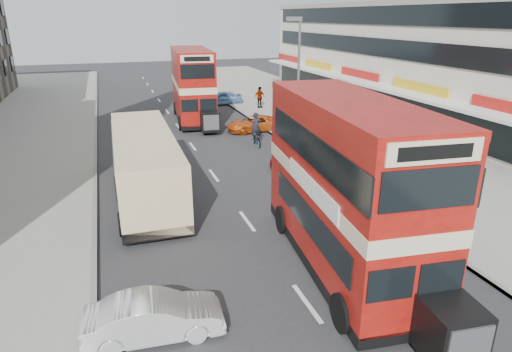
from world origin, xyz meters
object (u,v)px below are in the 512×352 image
object	(u,v)px
bus_main	(347,186)
bus_second	(193,85)
car_right_a	(310,156)
car_right_c	(222,98)
cyclist	(256,135)
pedestrian_near	(367,149)
pedestrian_far	(260,97)
street_lamp	(297,73)
car_right_b	(254,124)
coach	(145,162)
car_left_front	(154,317)

from	to	relation	value
bus_main	bus_second	size ratio (longest dim) A/B	1.01
car_right_a	car_right_c	size ratio (longest dim) A/B	1.22
cyclist	pedestrian_near	bearing A→B (deg)	-52.45
car_right_c	car_right_a	bearing A→B (deg)	2.60
pedestrian_near	pedestrian_far	size ratio (longest dim) A/B	0.95
cyclist	pedestrian_far	bearing A→B (deg)	71.85
street_lamp	car_right_b	xyz separation A→B (m)	(-1.35, 4.60, -4.20)
bus_second	car_right_a	bearing A→B (deg)	110.90
coach	car_right_b	world-z (taller)	coach
car_right_a	car_right_b	xyz separation A→B (m)	(-0.39, 8.92, -0.10)
bus_main	car_right_c	size ratio (longest dim) A/B	2.67
car_left_front	coach	bearing A→B (deg)	-0.33
bus_main	car_right_b	bearing A→B (deg)	-93.30
coach	car_right_b	distance (m)	13.56
bus_main	cyclist	size ratio (longest dim) A/B	4.66
street_lamp	bus_second	bearing A→B (deg)	116.73
bus_second	coach	world-z (taller)	bus_second
cyclist	street_lamp	bearing A→B (deg)	-17.41
car_left_front	car_right_a	world-z (taller)	car_right_a
street_lamp	bus_main	xyz separation A→B (m)	(-4.44, -14.34, -1.85)
coach	car_right_c	distance (m)	23.19
coach	pedestrian_near	bearing A→B (deg)	1.86
coach	cyclist	bearing A→B (deg)	40.66
car_right_a	street_lamp	bearing A→B (deg)	166.86
street_lamp	car_right_a	xyz separation A→B (m)	(-0.96, -4.32, -4.10)
car_left_front	pedestrian_far	bearing A→B (deg)	-20.08
coach	street_lamp	bearing A→B (deg)	29.67
bus_second	car_right_c	size ratio (longest dim) A/B	2.64
pedestrian_far	cyclist	distance (m)	12.21
street_lamp	pedestrian_near	world-z (taller)	street_lamp
pedestrian_near	pedestrian_far	xyz separation A→B (m)	(-0.30, 17.72, 0.05)
bus_second	car_right_a	size ratio (longest dim) A/B	2.17
bus_main	car_right_c	xyz separation A→B (m)	(3.49, 29.97, -2.28)
bus_second	car_left_front	size ratio (longest dim) A/B	2.78
car_left_front	car_right_a	xyz separation A→B (m)	(10.06, 11.68, 0.08)
coach	pedestrian_far	size ratio (longest dim) A/B	5.52
car_right_b	pedestrian_far	bearing A→B (deg)	154.78
car_right_c	pedestrian_far	bearing A→B (deg)	41.73
car_right_c	pedestrian_near	world-z (taller)	pedestrian_near
car_right_c	pedestrian_far	world-z (taller)	pedestrian_far
car_right_b	car_right_c	world-z (taller)	car_right_c
car_left_front	pedestrian_far	size ratio (longest dim) A/B	1.90
car_right_b	bus_main	bearing A→B (deg)	-12.67
coach	car_right_a	xyz separation A→B (m)	(9.24, 1.29, -0.98)
street_lamp	cyclist	xyz separation A→B (m)	(-2.44, 0.85, -4.03)
car_right_a	pedestrian_far	world-z (taller)	pedestrian_far
bus_main	bus_second	xyz separation A→B (m)	(-0.44, 24.03, -0.03)
car_right_a	pedestrian_far	size ratio (longest dim) A/B	2.43
pedestrian_far	car_right_b	bearing A→B (deg)	-127.28
car_right_c	pedestrian_near	xyz separation A→B (m)	(2.99, -21.03, 0.41)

